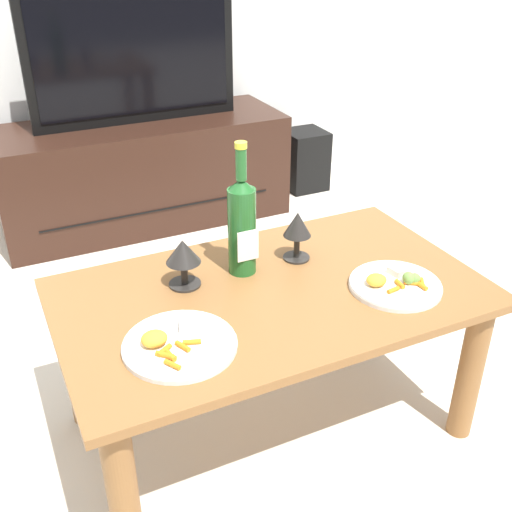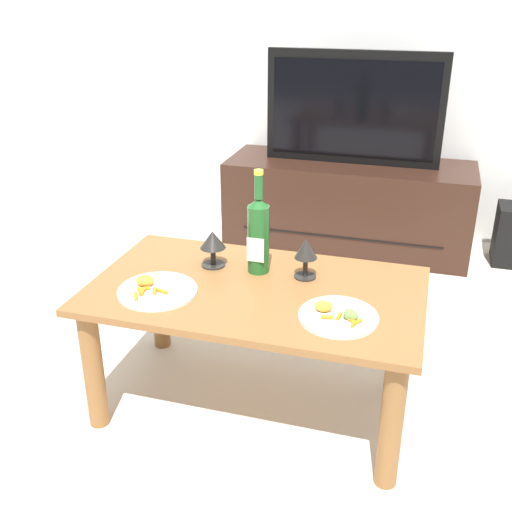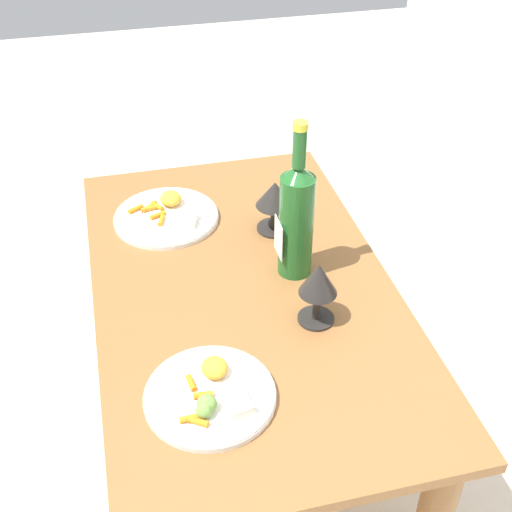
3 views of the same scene
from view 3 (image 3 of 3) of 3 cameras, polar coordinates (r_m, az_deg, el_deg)
name	(u,v)px [view 3 (image 3 of 3)]	position (r m, az deg, el deg)	size (l,w,h in m)	color
ground_plane	(246,423)	(1.86, -0.89, -13.96)	(6.40, 6.40, 0.00)	beige
dining_table	(244,316)	(1.58, -1.03, -5.06)	(1.13, 0.66, 0.48)	brown
wine_bottle	(296,217)	(1.48, 3.43, 3.34)	(0.08, 0.08, 0.38)	#1E5923
goblet_left	(275,197)	(1.64, 1.59, 4.98)	(0.09, 0.09, 0.14)	black
goblet_right	(318,283)	(1.37, 5.29, -2.27)	(0.08, 0.08, 0.15)	black
dinner_plate_left	(167,215)	(1.74, -7.53, 3.41)	(0.27, 0.27, 0.05)	white
dinner_plate_right	(211,395)	(1.28, -3.86, -11.64)	(0.25, 0.25, 0.04)	white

